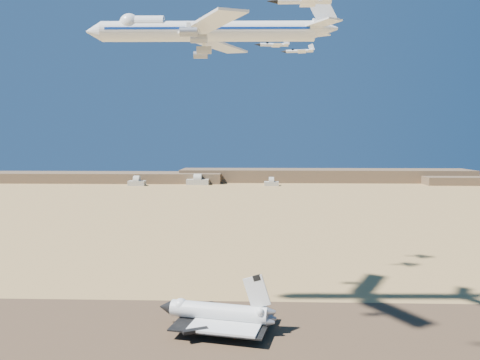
{
  "coord_description": "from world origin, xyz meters",
  "views": [
    {
      "loc": [
        19.63,
        -147.58,
        61.23
      ],
      "look_at": [
        14.23,
        8.0,
        47.8
      ],
      "focal_mm": 35.0,
      "sensor_mm": 36.0,
      "label": 1
    }
  ],
  "objects_px": {
    "carrier_747": "(200,31)",
    "chase_jet_e": "(299,51)",
    "crew_c": "(239,334)",
    "chase_jet_a": "(303,1)",
    "crew_b": "(235,336)",
    "shuttle": "(218,314)",
    "chase_jet_d": "(273,45)",
    "crew_a": "(239,334)"
  },
  "relations": [
    {
      "from": "carrier_747",
      "to": "crew_a",
      "type": "xyz_separation_m",
      "value": [
        12.87,
        -13.05,
        -95.26
      ]
    },
    {
      "from": "carrier_747",
      "to": "chase_jet_d",
      "type": "relative_size",
      "value": 5.43
    },
    {
      "from": "crew_c",
      "to": "carrier_747",
      "type": "bearing_deg",
      "value": -15.6
    },
    {
      "from": "crew_b",
      "to": "crew_c",
      "type": "height_order",
      "value": "crew_c"
    },
    {
      "from": "carrier_747",
      "to": "crew_a",
      "type": "bearing_deg",
      "value": -46.86
    },
    {
      "from": "chase_jet_a",
      "to": "carrier_747",
      "type": "bearing_deg",
      "value": 124.9
    },
    {
      "from": "crew_b",
      "to": "shuttle",
      "type": "bearing_deg",
      "value": -1.77
    },
    {
      "from": "crew_b",
      "to": "chase_jet_d",
      "type": "height_order",
      "value": "chase_jet_d"
    },
    {
      "from": "carrier_747",
      "to": "chase_jet_a",
      "type": "height_order",
      "value": "carrier_747"
    },
    {
      "from": "carrier_747",
      "to": "chase_jet_e",
      "type": "xyz_separation_m",
      "value": [
        37.39,
        63.27,
        5.26
      ]
    },
    {
      "from": "shuttle",
      "to": "crew_a",
      "type": "relative_size",
      "value": 22.32
    },
    {
      "from": "chase_jet_d",
      "to": "crew_a",
      "type": "bearing_deg",
      "value": -106.78
    },
    {
      "from": "carrier_747",
      "to": "chase_jet_e",
      "type": "bearing_deg",
      "value": 57.96
    },
    {
      "from": "carrier_747",
      "to": "chase_jet_a",
      "type": "relative_size",
      "value": 5.19
    },
    {
      "from": "shuttle",
      "to": "crew_b",
      "type": "xyz_separation_m",
      "value": [
        5.78,
        -7.4,
        -4.23
      ]
    },
    {
      "from": "carrier_747",
      "to": "shuttle",
      "type": "bearing_deg",
      "value": -54.32
    },
    {
      "from": "crew_c",
      "to": "crew_b",
      "type": "bearing_deg",
      "value": 76.14
    },
    {
      "from": "carrier_747",
      "to": "chase_jet_a",
      "type": "distance_m",
      "value": 50.72
    },
    {
      "from": "carrier_747",
      "to": "crew_c",
      "type": "bearing_deg",
      "value": -48.06
    },
    {
      "from": "carrier_747",
      "to": "crew_a",
      "type": "relative_size",
      "value": 46.65
    },
    {
      "from": "chase_jet_d",
      "to": "chase_jet_e",
      "type": "xyz_separation_m",
      "value": [
        12.11,
        16.47,
        0.37
      ]
    },
    {
      "from": "carrier_747",
      "to": "chase_jet_e",
      "type": "relative_size",
      "value": 5.29
    },
    {
      "from": "crew_c",
      "to": "chase_jet_a",
      "type": "bearing_deg",
      "value": 150.84
    },
    {
      "from": "carrier_747",
      "to": "crew_b",
      "type": "height_order",
      "value": "carrier_747"
    },
    {
      "from": "chase_jet_d",
      "to": "chase_jet_e",
      "type": "distance_m",
      "value": 20.45
    },
    {
      "from": "chase_jet_a",
      "to": "crew_a",
      "type": "bearing_deg",
      "value": 119.48
    },
    {
      "from": "chase_jet_a",
      "to": "shuttle",
      "type": "bearing_deg",
      "value": 124.36
    },
    {
      "from": "chase_jet_d",
      "to": "crew_b",
      "type": "bearing_deg",
      "value": -107.42
    },
    {
      "from": "shuttle",
      "to": "chase_jet_e",
      "type": "distance_m",
      "value": 123.76
    },
    {
      "from": "chase_jet_a",
      "to": "crew_b",
      "type": "bearing_deg",
      "value": 123.27
    },
    {
      "from": "crew_a",
      "to": "chase_jet_a",
      "type": "bearing_deg",
      "value": -169.26
    },
    {
      "from": "chase_jet_e",
      "to": "crew_c",
      "type": "bearing_deg",
      "value": -99.49
    },
    {
      "from": "shuttle",
      "to": "crew_b",
      "type": "distance_m",
      "value": 10.3
    },
    {
      "from": "shuttle",
      "to": "crew_c",
      "type": "height_order",
      "value": "shuttle"
    },
    {
      "from": "crew_c",
      "to": "chase_jet_e",
      "type": "distance_m",
      "value": 128.96
    },
    {
      "from": "chase_jet_d",
      "to": "carrier_747",
      "type": "bearing_deg",
      "value": -123.44
    },
    {
      "from": "shuttle",
      "to": "chase_jet_d",
      "type": "distance_m",
      "value": 112.07
    },
    {
      "from": "crew_b",
      "to": "chase_jet_a",
      "type": "relative_size",
      "value": 0.11
    },
    {
      "from": "shuttle",
      "to": "chase_jet_e",
      "type": "xyz_separation_m",
      "value": [
        31.47,
        71.09,
        96.28
      ]
    },
    {
      "from": "crew_a",
      "to": "chase_jet_e",
      "type": "height_order",
      "value": "chase_jet_e"
    },
    {
      "from": "chase_jet_e",
      "to": "crew_b",
      "type": "bearing_deg",
      "value": -100.11
    },
    {
      "from": "crew_a",
      "to": "chase_jet_e",
      "type": "bearing_deg",
      "value": -36.54
    }
  ]
}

